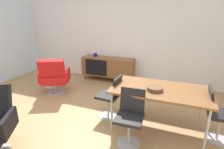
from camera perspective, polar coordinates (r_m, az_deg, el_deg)
The scene contains 12 objects.
ground_plane at distance 3.57m, azimuth -12.91°, elevation -14.10°, with size 8.32×8.32×0.00m, color tan.
wall_back at distance 5.38m, azimuth 1.94°, elevation 13.05°, with size 6.80×0.12×2.80m, color white.
sideboard at distance 5.35m, azimuth -1.36°, elevation 2.55°, with size 1.60×0.45×0.72m.
vase_cobalt at distance 5.44m, azimuth -5.45°, elevation 6.45°, with size 0.13×0.13×0.12m.
dining_table at distance 3.07m, azimuth 15.32°, elevation -5.17°, with size 1.60×0.90×0.74m.
wooden_bowl_on_table at distance 2.95m, azimuth 13.77°, elevation -4.47°, with size 0.26×0.26×0.06m, color brown.
dining_chair_far_end at distance 3.22m, azimuth 31.08°, elevation -10.64°, with size 0.43×0.40×0.86m.
dining_chair_front_left at distance 2.74m, azimuth 5.95°, elevation -13.01°, with size 0.41×0.44×0.86m.
dining_chair_near_window at distance 3.35m, azimuth -0.34°, elevation -6.73°, with size 0.44×0.42×0.86m.
lounge_chair_red at distance 4.65m, azimuth -18.28°, elevation -0.46°, with size 0.87×0.86×0.95m.
side_table_round at distance 5.17m, azimuth -19.46°, elevation -0.44°, with size 0.44×0.44×0.52m.
fruit_bowl at distance 5.10m, azimuth -19.74°, elevation 2.14°, with size 0.20×0.20×0.11m.
Camera 1 is at (1.80, -2.45, 1.88)m, focal length 28.09 mm.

